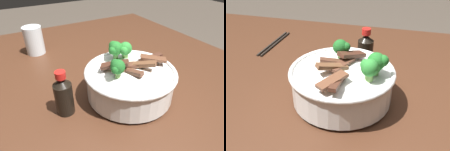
{
  "view_description": "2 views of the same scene",
  "coord_description": "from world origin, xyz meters",
  "views": [
    {
      "loc": [
        -0.35,
        0.27,
        1.16
      ],
      "look_at": [
        0.06,
        0.04,
        0.86
      ],
      "focal_mm": 31.04,
      "sensor_mm": 36.0,
      "label": 1
    },
    {
      "loc": [
        0.14,
        -0.52,
        1.2
      ],
      "look_at": [
        -0.0,
        0.04,
        0.85
      ],
      "focal_mm": 41.55,
      "sensor_mm": 36.0,
      "label": 2
    }
  ],
  "objects": [
    {
      "name": "dining_table",
      "position": [
        0.0,
        0.0,
        0.7
      ],
      "size": [
        1.5,
        1.07,
        0.8
      ],
      "color": "#472819",
      "rests_on": "ground"
    },
    {
      "name": "rice_bowl",
      "position": [
        0.02,
        -0.0,
        0.86
      ],
      "size": [
        0.26,
        0.26,
        0.14
      ],
      "color": "white",
      "rests_on": "dining_table"
    },
    {
      "name": "chopsticks_pair",
      "position": [
        -0.3,
        0.27,
        0.8
      ],
      "size": [
        0.03,
        0.21,
        0.01
      ],
      "color": "#28231E",
      "rests_on": "dining_table"
    },
    {
      "name": "soy_sauce_bottle",
      "position": [
        0.04,
        0.18,
        0.86
      ],
      "size": [
        0.05,
        0.05,
        0.13
      ],
      "color": "black",
      "rests_on": "dining_table"
    }
  ]
}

